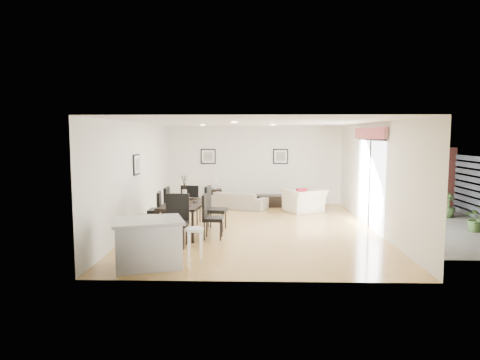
{
  "coord_description": "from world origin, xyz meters",
  "views": [
    {
      "loc": [
        -0.09,
        -10.77,
        2.38
      ],
      "look_at": [
        -0.4,
        0.4,
        1.21
      ],
      "focal_mm": 32.0,
      "sensor_mm": 36.0,
      "label": 1
    }
  ],
  "objects_px": {
    "dining_chair_wfar": "(162,206)",
    "coffee_table": "(269,201)",
    "dining_table": "(185,206)",
    "bar_stool": "(195,234)",
    "dining_chair_head": "(177,217)",
    "dining_chair_foot": "(191,202)",
    "dining_chair_wnear": "(154,213)",
    "kitchen_island": "(148,243)",
    "armchair": "(304,201)",
    "sofa": "(238,200)",
    "side_table": "(216,197)",
    "dining_chair_efar": "(213,205)",
    "dining_chair_enear": "(209,214)"
  },
  "relations": [
    {
      "from": "sofa",
      "to": "kitchen_island",
      "type": "relative_size",
      "value": 1.28
    },
    {
      "from": "dining_chair_enear",
      "to": "kitchen_island",
      "type": "xyz_separation_m",
      "value": [
        -0.91,
        -2.12,
        -0.14
      ]
    },
    {
      "from": "coffee_table",
      "to": "dining_chair_wfar",
      "type": "bearing_deg",
      "value": -130.68
    },
    {
      "from": "sofa",
      "to": "dining_chair_foot",
      "type": "bearing_deg",
      "value": 86.06
    },
    {
      "from": "sofa",
      "to": "dining_chair_foot",
      "type": "xyz_separation_m",
      "value": [
        -1.17,
        -2.48,
        0.32
      ]
    },
    {
      "from": "dining_chair_foot",
      "to": "kitchen_island",
      "type": "distance_m",
      "value": 3.72
    },
    {
      "from": "dining_table",
      "to": "dining_chair_head",
      "type": "height_order",
      "value": "dining_chair_head"
    },
    {
      "from": "dining_chair_head",
      "to": "dining_chair_foot",
      "type": "height_order",
      "value": "dining_chair_head"
    },
    {
      "from": "dining_chair_efar",
      "to": "side_table",
      "type": "relative_size",
      "value": 2.03
    },
    {
      "from": "dining_table",
      "to": "bar_stool",
      "type": "bearing_deg",
      "value": -71.84
    },
    {
      "from": "dining_chair_wfar",
      "to": "kitchen_island",
      "type": "height_order",
      "value": "dining_chair_wfar"
    },
    {
      "from": "dining_chair_head",
      "to": "dining_chair_foot",
      "type": "distance_m",
      "value": 2.25
    },
    {
      "from": "dining_chair_wnear",
      "to": "kitchen_island",
      "type": "distance_m",
      "value": 2.17
    },
    {
      "from": "armchair",
      "to": "dining_chair_wfar",
      "type": "height_order",
      "value": "dining_chair_wfar"
    },
    {
      "from": "dining_chair_efar",
      "to": "dining_chair_foot",
      "type": "height_order",
      "value": "dining_chair_efar"
    },
    {
      "from": "dining_chair_efar",
      "to": "dining_chair_head",
      "type": "distance_m",
      "value": 1.71
    },
    {
      "from": "dining_chair_head",
      "to": "dining_table",
      "type": "bearing_deg",
      "value": 91.95
    },
    {
      "from": "dining_chair_enear",
      "to": "side_table",
      "type": "bearing_deg",
      "value": 4.6
    },
    {
      "from": "dining_chair_efar",
      "to": "coffee_table",
      "type": "xyz_separation_m",
      "value": [
        1.56,
        3.61,
        -0.43
      ]
    },
    {
      "from": "dining_chair_wfar",
      "to": "kitchen_island",
      "type": "distance_m",
      "value": 3.06
    },
    {
      "from": "dining_chair_wfar",
      "to": "dining_chair_efar",
      "type": "distance_m",
      "value": 1.27
    },
    {
      "from": "side_table",
      "to": "dining_table",
      "type": "bearing_deg",
      "value": -95.07
    },
    {
      "from": "armchair",
      "to": "kitchen_island",
      "type": "height_order",
      "value": "kitchen_island"
    },
    {
      "from": "dining_chair_foot",
      "to": "coffee_table",
      "type": "distance_m",
      "value": 3.71
    },
    {
      "from": "dining_chair_wnear",
      "to": "coffee_table",
      "type": "relative_size",
      "value": 1.14
    },
    {
      "from": "dining_chair_head",
      "to": "dining_chair_foot",
      "type": "bearing_deg",
      "value": 92.09
    },
    {
      "from": "dining_table",
      "to": "dining_chair_wnear",
      "type": "xyz_separation_m",
      "value": [
        -0.64,
        -0.45,
        -0.08
      ]
    },
    {
      "from": "kitchen_island",
      "to": "bar_stool",
      "type": "height_order",
      "value": "kitchen_island"
    },
    {
      "from": "sofa",
      "to": "coffee_table",
      "type": "relative_size",
      "value": 2.0
    },
    {
      "from": "dining_chair_foot",
      "to": "bar_stool",
      "type": "relative_size",
      "value": 1.49
    },
    {
      "from": "armchair",
      "to": "dining_table",
      "type": "bearing_deg",
      "value": 14.92
    },
    {
      "from": "dining_chair_wnear",
      "to": "dining_chair_wfar",
      "type": "bearing_deg",
      "value": 173.6
    },
    {
      "from": "dining_chair_head",
      "to": "dining_chair_foot",
      "type": "relative_size",
      "value": 1.06
    },
    {
      "from": "sofa",
      "to": "dining_table",
      "type": "relative_size",
      "value": 0.99
    },
    {
      "from": "armchair",
      "to": "dining_chair_efar",
      "type": "xyz_separation_m",
      "value": [
        -2.62,
        -2.55,
        0.26
      ]
    },
    {
      "from": "dining_table",
      "to": "coffee_table",
      "type": "relative_size",
      "value": 2.02
    },
    {
      "from": "dining_chair_wfar",
      "to": "dining_chair_head",
      "type": "height_order",
      "value": "dining_chair_head"
    },
    {
      "from": "sofa",
      "to": "armchair",
      "type": "distance_m",
      "value": 2.17
    },
    {
      "from": "dining_chair_efar",
      "to": "dining_table",
      "type": "bearing_deg",
      "value": 133.65
    },
    {
      "from": "dining_chair_foot",
      "to": "dining_chair_head",
      "type": "bearing_deg",
      "value": 95.73
    },
    {
      "from": "bar_stool",
      "to": "dining_chair_wfar",
      "type": "bearing_deg",
      "value": 112.04
    },
    {
      "from": "dining_chair_wnear",
      "to": "dining_chair_efar",
      "type": "distance_m",
      "value": 1.57
    },
    {
      "from": "dining_chair_efar",
      "to": "dining_chair_foot",
      "type": "distance_m",
      "value": 0.92
    },
    {
      "from": "sofa",
      "to": "dining_chair_foot",
      "type": "relative_size",
      "value": 1.77
    },
    {
      "from": "dining_chair_efar",
      "to": "kitchen_island",
      "type": "bearing_deg",
      "value": 170.74
    },
    {
      "from": "dining_chair_enear",
      "to": "side_table",
      "type": "distance_m",
      "value": 4.78
    },
    {
      "from": "dining_chair_wfar",
      "to": "coffee_table",
      "type": "distance_m",
      "value": 4.62
    },
    {
      "from": "dining_chair_wnear",
      "to": "bar_stool",
      "type": "xyz_separation_m",
      "value": [
        1.23,
        -2.13,
        0.01
      ]
    },
    {
      "from": "dining_chair_enear",
      "to": "sofa",
      "type": "bearing_deg",
      "value": -5.84
    },
    {
      "from": "dining_chair_wfar",
      "to": "side_table",
      "type": "bearing_deg",
      "value": 165.83
    }
  ]
}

